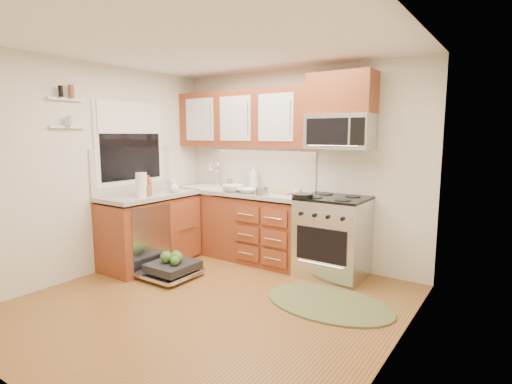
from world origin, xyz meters
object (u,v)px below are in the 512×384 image
Objects in this scene: dishwasher at (170,269)px; cup at (297,192)px; microwave at (340,132)px; rug at (329,304)px; sink at (207,196)px; stock_pot at (262,191)px; skillet at (302,196)px; range at (333,237)px; bowl_a at (248,191)px; paper_towel_roll at (141,185)px; upper_cabinets at (243,119)px; cutting_board at (284,192)px; bowl_b at (233,188)px.

cup reaches higher than dishwasher.
microwave is 1.94m from rug.
sink is 0.48× the size of rug.
stock_pot is (-0.86, -0.33, -0.72)m from microwave.
sink is at bearing 171.72° from skillet.
range is at bearing 0.30° from sink.
bowl_a is at bearing 156.82° from rug.
microwave is at bearing 20.95° from stock_pot.
range is 2.37m from paper_towel_roll.
skillet is at bearing -51.70° from cup.
paper_towel_roll is (-2.30, -0.35, 1.06)m from rug.
stock_pot is at bearing -7.21° from bowl_a.
cup is (1.45, 0.01, 0.17)m from sink.
dishwasher is 1.44m from stock_pot.
cup is at bearing 128.30° from skillet.
bowl_a reaches higher than rug.
microwave is 6.94× the size of cup.
skillet is (1.26, 0.88, 0.87)m from dishwasher.
skillet reaches higher than dishwasher.
upper_cabinets is at bearing 83.96° from dishwasher.
sink is at bearing -176.15° from microwave.
stock_pot is (-0.86, -0.21, 0.50)m from range.
paper_towel_roll reaches higher than dishwasher.
microwave is 1.05m from cutting_board.
upper_cabinets is 1.99m from range.
skillet is at bearing 27.29° from paper_towel_roll.
cutting_board reaches higher than dishwasher.
skillet is 0.82m from bowl_a.
bowl_a is 2.18× the size of cup.
paper_towel_roll is at bearing -136.25° from cutting_board.
sink is 2.53× the size of skillet.
rug is 7.35× the size of stock_pot.
dishwasher is 1.07m from paper_towel_roll.
dishwasher is 1.69m from cutting_board.
dishwasher is 2.47× the size of bowl_b.
stock_pot is at bearing -3.61° from bowl_b.
dishwasher is at bearing -143.73° from range.
rug is at bearing -19.04° from sink.
rug is 1.25m from skillet.
bowl_a is at bearing -145.10° from cutting_board.
dishwasher is at bearing -145.07° from skillet.
rug is at bearing -40.26° from cutting_board.
microwave is 1.55m from bowl_b.
sink is 1.38m from dishwasher.
cup is at bearing -166.33° from microwave.
cup is at bearing -19.37° from cutting_board.
paper_towel_roll is at bearing -150.36° from range.
microwave is 0.59× the size of rug.
stock_pot is 1.46m from paper_towel_roll.
upper_cabinets is 7.04× the size of paper_towel_roll.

